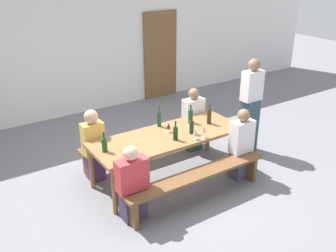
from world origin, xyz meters
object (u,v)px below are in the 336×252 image
Objects in this scene: wine_bottle_5 at (159,119)px; wine_glass_2 at (204,129)px; wine_glass_0 at (125,152)px; seated_guest_near_1 at (241,146)px; bench_near at (197,178)px; seated_guest_near_0 at (132,186)px; wooden_door at (160,55)px; wine_bottle_4 at (209,116)px; wine_bottle_3 at (192,127)px; standing_host at (250,108)px; seated_guest_far_1 at (193,121)px; wine_bottle_1 at (104,144)px; wine_glass_3 at (168,126)px; wine_bottle_0 at (175,133)px; wine_glass_1 at (195,132)px; seated_guest_far_0 at (94,146)px; tasting_table at (168,139)px; wine_bottle_2 at (191,116)px; bench_far at (144,140)px.

wine_glass_2 is (0.34, -0.72, 0.00)m from wine_bottle_5.
wine_glass_0 is 1.92m from seated_guest_near_1.
seated_guest_near_0 is (-0.95, 0.15, 0.14)m from bench_near.
wine_bottle_4 is at bearing -109.72° from wooden_door.
seated_guest_near_1 reaches higher than seated_guest_near_0.
standing_host is (1.39, 0.15, -0.03)m from wine_bottle_3.
wine_glass_2 is at bearing -29.03° from seated_guest_far_1.
wine_bottle_1 is 1.87× the size of wine_glass_3.
wine_bottle_0 is 1.73× the size of wine_glass_1.
standing_host is (0.75, 0.60, 0.28)m from seated_guest_near_1.
seated_guest_far_0 is at bearing 58.32° from seated_guest_near_1.
tasting_table is 6.95× the size of wine_bottle_5.
wine_bottle_2 is at bearing -17.21° from wine_bottle_5.
wine_bottle_0 is (-0.00, -0.95, 0.50)m from bench_far.
wine_glass_3 is at bearing -84.44° from bench_far.
bench_far is 1.23m from wine_glass_1.
wine_bottle_5 is 0.79m from wine_glass_2.
wine_bottle_1 is 0.25× the size of seated_guest_near_1.
seated_guest_far_0 is (-0.02, 1.20, 0.07)m from seated_guest_near_0.
standing_host is (1.32, 0.36, -0.05)m from wine_glass_2.
wine_bottle_1 reaches higher than wine_glass_0.
wine_bottle_0 is at bearing 158.05° from wine_glass_2.
seated_guest_far_0 reaches higher than bench_near.
seated_guest_near_1 reaches higher than wine_bottle_5.
wine_glass_1 reaches higher than wine_glass_0.
seated_guest_far_1 reaches higher than wine_bottle_5.
seated_guest_near_1 reaches higher than bench_near.
seated_guest_near_1 is at bearing -17.64° from wine_bottle_1.
wine_bottle_1 is 1.69× the size of wine_glass_1.
bench_near is 0.98m from seated_guest_near_0.
wine_bottle_1 is 0.40m from wine_glass_0.
seated_guest_far_1 is 1.03m from standing_host.
wine_glass_3 reaches higher than tasting_table.
tasting_table is 1.41× the size of standing_host.
wine_glass_2 is at bearing -106.98° from wine_bottle_2.
tasting_table is at bearing 126.69° from wine_glass_1.
wine_bottle_0 is 1.27m from seated_guest_far_1.
tasting_table is at bearing 20.53° from wine_glass_0.
seated_guest_near_0 is (-1.75, -0.60, -0.38)m from wine_bottle_4.
bench_far is at bearing -23.62° from standing_host.
wine_glass_3 reaches higher than bench_near.
bench_far is at bearing 136.00° from wine_bottle_2.
seated_guest_far_0 is at bearing 148.43° from tasting_table.
wine_bottle_0 is 1.09m from seated_guest_near_1.
wine_bottle_5 is (-0.27, 0.51, 0.02)m from wine_bottle_3.
tasting_table is 1.15m from seated_guest_near_1.
bench_near is 1.21m from wine_bottle_4.
seated_guest_far_0 is at bearing 145.07° from wine_glass_2.
wine_bottle_0 is 1.64× the size of wine_glass_2.
seated_guest_near_1 is at bearing 8.81° from bench_near.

